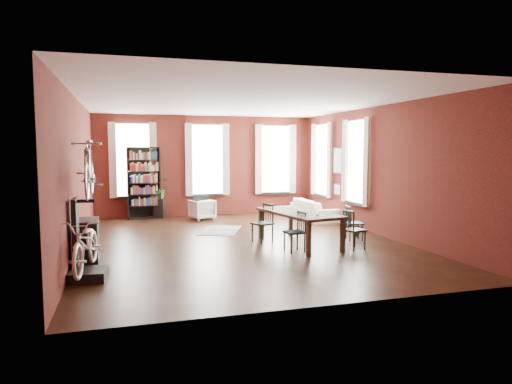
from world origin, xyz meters
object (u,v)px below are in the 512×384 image
object	(u,v)px
cream_sofa	(315,206)
bookshelf	(144,183)
dining_chair_b	(262,223)
dining_chair_d	(354,223)
bicycle_floor	(86,220)
bike_trainer	(89,275)
dining_chair_c	(354,230)
dining_chair_a	(295,232)
console_table	(88,240)
white_armchair	(202,208)
dining_table	(299,228)
plant_stand	(159,208)

from	to	relation	value
cream_sofa	bookshelf	bearing A→B (deg)	71.05
dining_chair_b	bookshelf	xyz separation A→B (m)	(-2.44, 4.47, 0.66)
dining_chair_b	cream_sofa	bearing A→B (deg)	115.47
dining_chair_d	bicycle_floor	xyz separation A→B (m)	(-5.78, -1.80, 0.59)
cream_sofa	bike_trainer	xyz separation A→B (m)	(-6.12, -4.89, -0.32)
dining_chair_c	dining_chair_d	xyz separation A→B (m)	(0.48, 0.89, -0.02)
bicycle_floor	dining_chair_a	bearing A→B (deg)	21.84
dining_chair_b	cream_sofa	xyz separation A→B (m)	(2.51, 2.77, -0.03)
cream_sofa	console_table	distance (m)	7.15
dining_chair_b	white_armchair	bearing A→B (deg)	168.94
bike_trainer	bookshelf	bearing A→B (deg)	79.89
dining_chair_d	bookshelf	bearing A→B (deg)	52.68
dining_chair_c	bookshelf	distance (m)	7.08
dining_table	bicycle_floor	distance (m)	4.66
bookshelf	bicycle_floor	world-z (taller)	bookshelf
dining_chair_c	bicycle_floor	bearing A→B (deg)	86.70
dining_chair_a	console_table	world-z (taller)	dining_chair_a
white_armchair	dining_chair_d	bearing A→B (deg)	108.17
dining_chair_c	plant_stand	size ratio (longest dim) A/B	1.40
bookshelf	white_armchair	bearing A→B (deg)	-21.68
bike_trainer	plant_stand	distance (m)	6.79
bicycle_floor	dining_table	bearing A→B (deg)	28.06
plant_stand	white_armchair	bearing A→B (deg)	-28.57
dining_chair_d	plant_stand	size ratio (longest dim) A/B	1.35
bookshelf	white_armchair	distance (m)	1.96
plant_stand	bike_trainer	bearing A→B (deg)	-103.88
dining_chair_d	console_table	xyz separation A→B (m)	(-5.87, -0.38, -0.00)
cream_sofa	white_armchair	bearing A→B (deg)	72.48
bookshelf	bike_trainer	size ratio (longest dim) A/B	3.83
dining_chair_a	console_table	bearing A→B (deg)	-103.56
dining_chair_c	console_table	distance (m)	5.42
dining_chair_c	cream_sofa	distance (m)	4.10
dining_table	bike_trainer	distance (m)	4.60
bike_trainer	plant_stand	world-z (taller)	plant_stand
dining_chair_a	bike_trainer	bearing A→B (deg)	-83.99
console_table	dining_chair_b	bearing A→B (deg)	11.04
dining_chair_a	dining_table	bearing A→B (deg)	143.26
dining_chair_c	cream_sofa	bearing A→B (deg)	-24.66
dining_chair_c	dining_chair_a	bearing A→B (deg)	71.79
console_table	dining_table	bearing A→B (deg)	2.68
white_armchair	bicycle_floor	xyz separation A→B (m)	(-2.87, -5.95, 0.66)
bookshelf	bike_trainer	xyz separation A→B (m)	(-1.18, -6.59, -1.02)
white_armchair	cream_sofa	size ratio (longest dim) A/B	0.32
dining_table	console_table	world-z (taller)	console_table
dining_table	console_table	bearing A→B (deg)	171.56
dining_table	cream_sofa	distance (m)	3.76
dining_chair_b	white_armchair	xyz separation A→B (m)	(-0.76, 3.81, -0.11)
dining_chair_c	bookshelf	world-z (taller)	bookshelf
dining_chair_c	bicycle_floor	distance (m)	5.42
console_table	bicycle_floor	size ratio (longest dim) A/B	0.48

